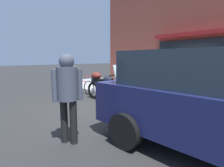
{
  "coord_description": "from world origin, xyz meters",
  "views": [
    {
      "loc": [
        4.48,
        -3.3,
        1.63
      ],
      "look_at": [
        -0.1,
        1.0,
        0.7
      ],
      "focal_mm": 27.15,
      "sensor_mm": 36.0,
      "label": 1
    }
  ],
  "objects_px": {
    "touring_motorcycle": "(103,85)",
    "pedestrian_walking": "(68,88)",
    "parked_bicycle": "(81,86)",
    "sandwich_board_sign": "(121,79)"
  },
  "relations": [
    {
      "from": "touring_motorcycle",
      "to": "pedestrian_walking",
      "type": "xyz_separation_m",
      "value": [
        2.06,
        -2.61,
        0.47
      ]
    },
    {
      "from": "touring_motorcycle",
      "to": "pedestrian_walking",
      "type": "bearing_deg",
      "value": -51.73
    },
    {
      "from": "sandwich_board_sign",
      "to": "pedestrian_walking",
      "type": "bearing_deg",
      "value": -57.19
    },
    {
      "from": "pedestrian_walking",
      "to": "sandwich_board_sign",
      "type": "bearing_deg",
      "value": 122.81
    },
    {
      "from": "parked_bicycle",
      "to": "pedestrian_walking",
      "type": "xyz_separation_m",
      "value": [
        3.82,
        -2.76,
        0.72
      ]
    },
    {
      "from": "pedestrian_walking",
      "to": "sandwich_board_sign",
      "type": "distance_m",
      "value": 5.22
    },
    {
      "from": "pedestrian_walking",
      "to": "sandwich_board_sign",
      "type": "xyz_separation_m",
      "value": [
        -2.82,
        4.37,
        -0.45
      ]
    },
    {
      "from": "parked_bicycle",
      "to": "sandwich_board_sign",
      "type": "distance_m",
      "value": 1.91
    },
    {
      "from": "parked_bicycle",
      "to": "pedestrian_walking",
      "type": "distance_m",
      "value": 4.77
    },
    {
      "from": "touring_motorcycle",
      "to": "parked_bicycle",
      "type": "xyz_separation_m",
      "value": [
        -1.76,
        0.16,
        -0.25
      ]
    }
  ]
}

